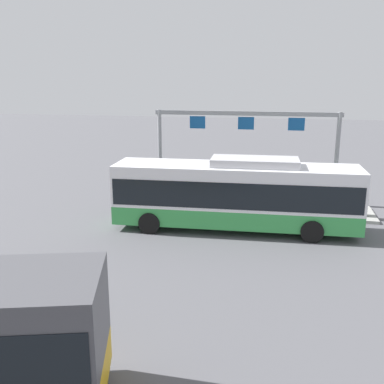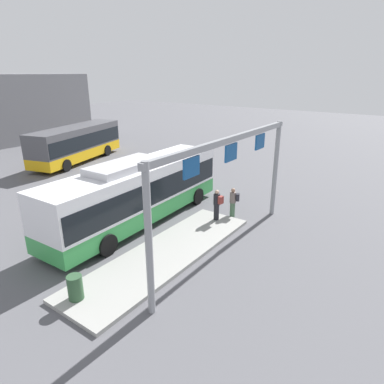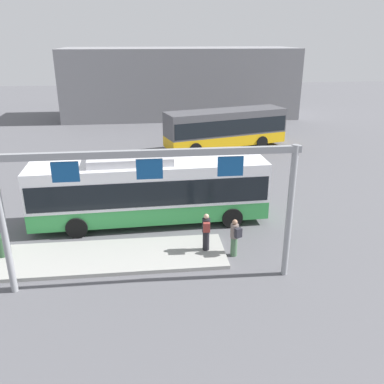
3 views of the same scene
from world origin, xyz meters
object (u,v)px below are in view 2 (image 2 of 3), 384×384
at_px(person_waiting_near, 217,204).
at_px(bus_background_left, 77,142).
at_px(bus_main, 138,190).
at_px(trash_bin, 75,287).
at_px(person_boarding, 233,202).

bearing_deg(person_waiting_near, bus_background_left, -8.57).
bearing_deg(bus_background_left, bus_main, 49.24).
height_order(bus_main, trash_bin, bus_main).
xyz_separation_m(bus_background_left, person_waiting_near, (-4.07, -17.03, -0.73)).
distance_m(person_boarding, person_waiting_near, 1.21).
relative_size(bus_main, bus_background_left, 1.12).
bearing_deg(person_waiting_near, person_boarding, -101.65).
distance_m(bus_main, bus_background_left, 15.00).
bearing_deg(bus_main, person_boarding, -49.77).
relative_size(bus_background_left, trash_bin, 11.33).
bearing_deg(trash_bin, bus_main, 25.19).
relative_size(bus_main, trash_bin, 12.68).
xyz_separation_m(person_boarding, trash_bin, (-9.65, 0.86, -0.28)).
relative_size(person_waiting_near, trash_bin, 1.86).
height_order(bus_main, person_boarding, bus_main).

